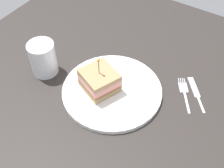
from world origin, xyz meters
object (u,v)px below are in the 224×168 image
object	(u,v)px
plate	(112,91)
drink_glass	(43,60)
sandwich_half_center	(99,80)
fork	(184,91)
knife	(196,92)

from	to	relation	value
plate	drink_glass	size ratio (longest dim) A/B	2.75
sandwich_half_center	drink_glass	world-z (taller)	sandwich_half_center
plate	sandwich_half_center	bearing A→B (deg)	112.59
plate	fork	xyz separation A→B (cm)	(10.34, -15.56, -0.42)
drink_glass	fork	world-z (taller)	drink_glass
drink_glass	fork	bearing A→B (deg)	-68.83
plate	drink_glass	world-z (taller)	drink_glass
plate	sandwich_half_center	xyz separation A→B (cm)	(-1.23, 2.96, 3.32)
plate	knife	world-z (taller)	plate
plate	sandwich_half_center	distance (cm)	4.62
plate	sandwich_half_center	world-z (taller)	sandwich_half_center
sandwich_half_center	fork	bearing A→B (deg)	-58.01
knife	drink_glass	bearing A→B (deg)	111.44
sandwich_half_center	knife	bearing A→B (deg)	-58.89
plate	fork	bearing A→B (deg)	-56.40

